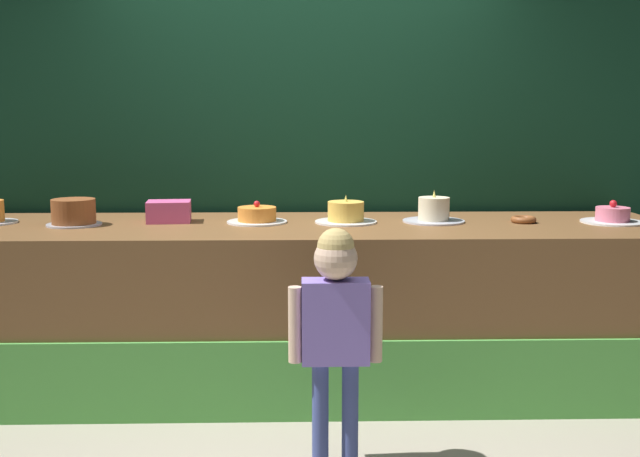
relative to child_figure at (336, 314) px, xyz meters
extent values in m
plane|color=#ADA38E|center=(-0.15, 0.48, -0.69)|extent=(12.00, 12.00, 0.00)
cube|color=brown|center=(-0.15, 1.01, -0.22)|extent=(4.16, 1.06, 0.93)
cube|color=#59B24C|center=(-0.15, 0.47, -0.48)|extent=(4.16, 0.02, 0.42)
cube|color=#113823|center=(-0.15, 1.64, 0.82)|extent=(4.95, 0.08, 3.01)
cylinder|color=#3F4C8C|center=(-0.07, 0.00, -0.45)|extent=(0.07, 0.07, 0.47)
cylinder|color=#3F4C8C|center=(0.07, 0.00, -0.45)|extent=(0.07, 0.07, 0.47)
cube|color=#8C72D8|center=(0.00, 0.00, -0.03)|extent=(0.29, 0.13, 0.37)
cylinder|color=beige|center=(-0.18, 0.00, -0.05)|extent=(0.06, 0.06, 0.33)
cylinder|color=beige|center=(0.18, 0.00, -0.05)|extent=(0.06, 0.06, 0.33)
sphere|color=beige|center=(0.00, 0.00, 0.24)|extent=(0.19, 0.19, 0.19)
sphere|color=tan|center=(0.00, 0.00, 0.30)|extent=(0.16, 0.16, 0.16)
cube|color=#E5599A|center=(-0.90, 1.12, 0.31)|extent=(0.26, 0.22, 0.12)
torus|color=brown|center=(1.12, 1.04, 0.26)|extent=(0.14, 0.14, 0.04)
cylinder|color=silver|center=(-1.41, 1.01, 0.25)|extent=(0.30, 0.30, 0.01)
cylinder|color=brown|center=(-1.41, 1.01, 0.32)|extent=(0.24, 0.24, 0.14)
cylinder|color=white|center=(-0.40, 1.08, 0.25)|extent=(0.34, 0.34, 0.01)
cylinder|color=orange|center=(-0.40, 1.08, 0.30)|extent=(0.22, 0.22, 0.08)
sphere|color=red|center=(-0.40, 1.08, 0.35)|extent=(0.04, 0.04, 0.04)
cylinder|color=white|center=(0.11, 1.07, 0.25)|extent=(0.35, 0.35, 0.01)
cylinder|color=#F2BF4C|center=(0.11, 1.07, 0.31)|extent=(0.21, 0.21, 0.11)
cone|color=#F2E566|center=(0.11, 1.07, 0.39)|extent=(0.02, 0.02, 0.04)
cylinder|color=silver|center=(0.61, 1.09, 0.25)|extent=(0.35, 0.35, 0.01)
cylinder|color=beige|center=(0.61, 1.09, 0.32)|extent=(0.18, 0.18, 0.13)
cone|color=#F2E566|center=(0.61, 1.09, 0.41)|extent=(0.02, 0.02, 0.04)
cylinder|color=white|center=(1.62, 1.03, 0.25)|extent=(0.35, 0.35, 0.01)
cylinder|color=pink|center=(1.62, 1.03, 0.29)|extent=(0.19, 0.19, 0.08)
sphere|color=red|center=(1.62, 1.03, 0.35)|extent=(0.04, 0.04, 0.04)
camera|label=1|loc=(-0.15, -3.15, 0.85)|focal=42.13mm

